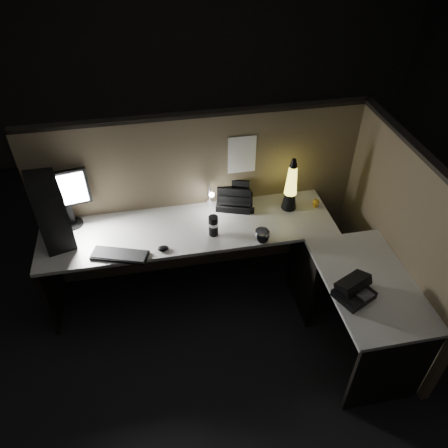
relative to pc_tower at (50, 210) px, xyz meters
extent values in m
plane|color=black|center=(1.15, -0.70, -0.97)|extent=(6.00, 6.00, 0.00)
plane|color=#282623|center=(1.15, 2.30, 0.38)|extent=(6.00, 0.00, 6.00)
cube|color=brown|center=(1.15, 0.23, -0.22)|extent=(2.66, 0.06, 1.50)
cube|color=brown|center=(2.48, -0.60, -0.22)|extent=(0.06, 1.66, 1.50)
cube|color=beige|center=(1.00, -0.10, -0.26)|extent=(2.30, 0.60, 0.03)
cube|color=beige|center=(2.15, -0.90, -0.26)|extent=(0.60, 1.00, 0.03)
cube|color=black|center=(-0.13, -0.10, -0.62)|extent=(0.03, 0.55, 0.70)
cube|color=black|center=(2.15, -1.38, -0.62)|extent=(0.55, 0.03, 0.70)
cube|color=black|center=(1.87, -0.40, -0.62)|extent=(0.03, 0.55, 0.70)
cube|color=black|center=(0.00, 0.00, 0.00)|extent=(0.33, 0.50, 0.48)
cylinder|color=black|center=(0.10, 0.11, -0.23)|extent=(0.16, 0.16, 0.01)
cube|color=black|center=(0.10, 0.13, -0.14)|extent=(0.05, 0.04, 0.18)
cube|color=black|center=(0.10, 0.12, 0.09)|extent=(0.37, 0.09, 0.30)
cube|color=white|center=(0.10, 0.10, 0.09)|extent=(0.33, 0.06, 0.26)
cube|color=black|center=(0.47, -0.33, -0.23)|extent=(0.43, 0.26, 0.02)
ellipsoid|color=black|center=(0.78, -0.32, -0.23)|extent=(0.08, 0.06, 0.03)
cube|color=white|center=(1.21, 0.16, -0.23)|extent=(0.04, 0.05, 0.03)
cylinder|color=white|center=(1.21, 0.16, -0.13)|extent=(0.01, 0.01, 0.17)
cylinder|color=white|center=(1.21, 0.10, -0.05)|extent=(0.01, 0.11, 0.01)
sphere|color=white|center=(1.21, 0.04, -0.05)|extent=(0.04, 0.04, 0.04)
cube|color=black|center=(1.41, 0.12, -0.21)|extent=(0.35, 0.32, 0.06)
cube|color=black|center=(1.41, 0.08, -0.17)|extent=(0.27, 0.11, 0.10)
cube|color=black|center=(1.41, 0.20, -0.12)|extent=(0.27, 0.11, 0.19)
cone|color=black|center=(1.84, 0.00, -0.17)|extent=(0.12, 0.12, 0.15)
cone|color=yellow|center=(1.84, 0.00, 0.03)|extent=(0.10, 0.10, 0.25)
sphere|color=#855813|center=(1.84, 0.00, -0.05)|extent=(0.05, 0.05, 0.05)
sphere|color=#855813|center=(1.84, 0.00, 0.04)|extent=(0.04, 0.04, 0.04)
cone|color=black|center=(1.84, 0.00, 0.19)|extent=(0.06, 0.06, 0.07)
cylinder|color=black|center=(1.18, -0.22, -0.16)|extent=(0.08, 0.08, 0.17)
imported|color=silver|center=(1.52, -0.36, -0.19)|extent=(0.15, 0.15, 0.10)
sphere|color=yellow|center=(2.07, -0.03, -0.19)|extent=(0.05, 0.05, 0.05)
cube|color=white|center=(1.48, 0.19, 0.19)|extent=(0.23, 0.00, 0.32)
cube|color=black|center=(1.98, -1.01, -0.22)|extent=(0.29, 0.28, 0.05)
cube|color=black|center=(1.98, -0.97, -0.16)|extent=(0.27, 0.22, 0.11)
cube|color=black|center=(1.91, -1.06, -0.19)|extent=(0.12, 0.17, 0.03)
cube|color=#3F3F42|center=(2.03, -1.04, -0.19)|extent=(0.13, 0.13, 0.00)
camera|label=1|loc=(0.78, -2.71, 1.98)|focal=35.00mm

